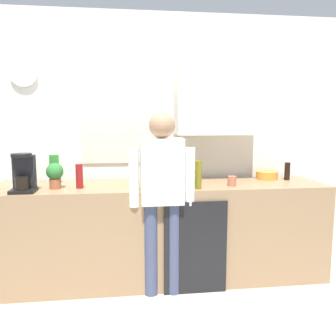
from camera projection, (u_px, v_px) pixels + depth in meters
ground_plane at (162, 293)px, 3.13m from camera, size 8.00×8.00×0.00m
kitchen_counter at (159, 232)px, 3.36m from camera, size 3.18×0.64×0.93m
dishwasher_panel at (195, 248)px, 3.08m from camera, size 0.56×0.02×0.83m
back_wall_assembly at (161, 137)px, 3.65m from camera, size 4.78×0.42×2.60m
coffee_maker at (23, 175)px, 2.98m from camera, size 0.20×0.20×0.33m
bottle_amber_beer at (197, 172)px, 3.32m from camera, size 0.06×0.06×0.23m
bottle_clear_soda at (54, 169)px, 3.35m from camera, size 0.09×0.09×0.28m
bottle_dark_sauce at (287, 171)px, 3.57m from camera, size 0.06×0.06×0.18m
bottle_olive_oil at (198, 175)px, 3.11m from camera, size 0.06×0.06×0.25m
bottle_red_vinegar at (79, 176)px, 3.13m from camera, size 0.06×0.06×0.22m
bottle_green_wine at (148, 168)px, 3.34m from camera, size 0.07×0.07×0.30m
cup_terracotta_mug at (232, 181)px, 3.25m from camera, size 0.08×0.08×0.09m
cup_blue_mug at (183, 178)px, 3.40m from camera, size 0.08×0.08×0.10m
mixing_bowl at (267, 175)px, 3.63m from camera, size 0.22×0.22×0.08m
potted_plant at (55, 174)px, 3.11m from camera, size 0.15×0.15×0.23m
dish_soap at (198, 173)px, 3.54m from camera, size 0.06×0.06×0.18m
person_at_sink at (162, 189)px, 3.00m from camera, size 0.57×0.22×1.60m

